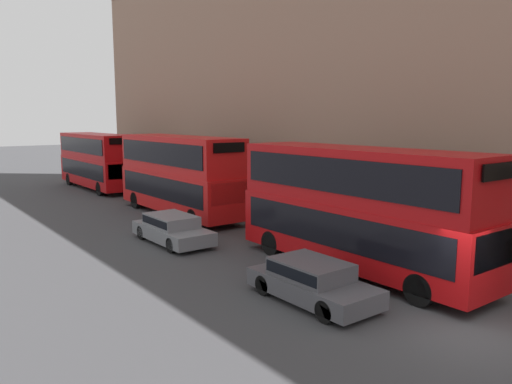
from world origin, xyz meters
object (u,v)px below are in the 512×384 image
(car_hatchback, at_px, (172,228))
(bus_third_in_queue, at_px, (97,159))
(pedestrian, at_px, (295,217))
(bus_second_in_queue, at_px, (179,172))
(car_dark_sedan, at_px, (312,280))
(bus_leading, at_px, (357,204))

(car_hatchback, bearing_deg, bus_third_in_queue, 79.76)
(car_hatchback, relative_size, pedestrian, 2.52)
(bus_second_in_queue, relative_size, bus_third_in_queue, 1.00)
(car_dark_sedan, relative_size, pedestrian, 2.36)
(bus_leading, xyz_separation_m, car_dark_sedan, (-3.40, -1.27, -1.79))
(car_dark_sedan, bearing_deg, bus_second_in_queue, 76.84)
(bus_leading, xyz_separation_m, car_hatchback, (-3.40, 7.74, -1.79))
(car_dark_sedan, xyz_separation_m, car_hatchback, (-0.00, 9.00, 0.00))
(bus_leading, relative_size, car_hatchback, 2.25)
(bus_second_in_queue, xyz_separation_m, car_hatchback, (-3.40, -5.54, -1.80))
(bus_third_in_queue, bearing_deg, pedestrian, -84.51)
(bus_third_in_queue, height_order, car_dark_sedan, bus_third_in_queue)
(car_dark_sedan, distance_m, pedestrian, 8.73)
(bus_third_in_queue, distance_m, car_dark_sedan, 28.08)
(bus_leading, bearing_deg, bus_second_in_queue, 90.00)
(bus_leading, distance_m, car_hatchback, 8.64)
(bus_second_in_queue, bearing_deg, bus_leading, -90.00)
(car_hatchback, bearing_deg, bus_leading, -66.28)
(bus_third_in_queue, distance_m, car_hatchback, 19.20)
(bus_second_in_queue, height_order, car_hatchback, bus_second_in_queue)
(car_hatchback, height_order, pedestrian, pedestrian)
(bus_third_in_queue, height_order, car_hatchback, bus_third_in_queue)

